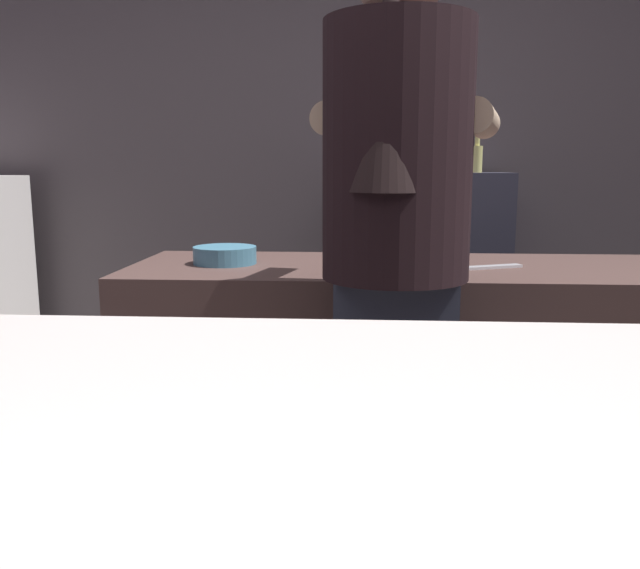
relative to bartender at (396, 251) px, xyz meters
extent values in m
cube|color=#524A4D|center=(-0.07, 1.90, 0.34)|extent=(5.20, 0.10, 2.70)
cube|color=#4B3531|center=(0.28, 0.46, -0.56)|extent=(2.10, 0.60, 0.91)
cube|color=#343544|center=(0.21, 1.62, -0.42)|extent=(0.78, 0.36, 1.18)
cube|color=#292D3B|center=(0.00, 0.01, -0.54)|extent=(0.28, 0.20, 0.95)
cylinder|color=black|center=(0.00, 0.01, 0.22)|extent=(0.34, 0.34, 0.58)
cone|color=black|center=(-0.02, -0.09, 0.38)|extent=(0.18, 0.18, 0.48)
cylinder|color=#D2B290|center=(-0.13, 0.20, 0.30)|extent=(0.15, 0.33, 0.08)
cylinder|color=#D2B290|center=(0.20, 0.12, 0.30)|extent=(0.15, 0.33, 0.08)
cylinder|color=teal|center=(-0.50, 0.46, -0.07)|extent=(0.19, 0.19, 0.05)
cube|color=silver|center=(0.28, 0.41, -0.10)|extent=(0.23, 0.12, 0.01)
cylinder|color=#DAC676|center=(0.15, 1.64, 0.23)|extent=(0.06, 0.06, 0.13)
cylinder|color=#DAC676|center=(0.15, 1.64, 0.31)|extent=(0.03, 0.03, 0.05)
cylinder|color=#333333|center=(0.15, 1.64, 0.34)|extent=(0.03, 0.03, 0.01)
cylinder|color=#D4CF76|center=(0.44, 1.60, 0.22)|extent=(0.05, 0.05, 0.12)
cylinder|color=#D4CF76|center=(0.44, 1.60, 0.31)|extent=(0.02, 0.02, 0.05)
cylinder|color=#333333|center=(0.44, 1.60, 0.34)|extent=(0.03, 0.03, 0.01)
cylinder|color=red|center=(-0.07, 1.54, 0.26)|extent=(0.06, 0.06, 0.18)
cylinder|color=red|center=(-0.07, 1.54, 0.38)|extent=(0.03, 0.03, 0.07)
cylinder|color=white|center=(-0.07, 1.54, 0.43)|extent=(0.03, 0.03, 0.01)
camera|label=1|loc=(-0.08, -1.55, 0.19)|focal=37.48mm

